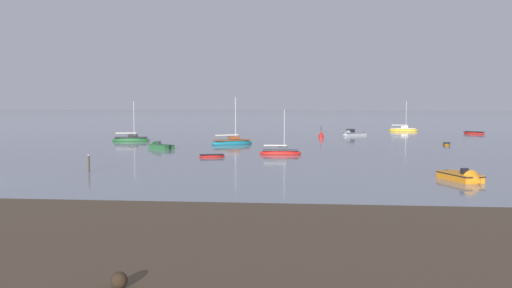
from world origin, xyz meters
The scene contains 13 objects.
tidal_rock_near centered at (21.77, -24.50, 0.44)m, with size 0.59×0.59×0.59m, color #2D2116.
rowboat_moored_0 centered at (60.97, 76.58, 0.19)m, with size 4.32×4.21×0.71m.
sailboat_moored_0 centered at (24.37, 27.52, 0.25)m, with size 5.25×1.76×5.83m.
rowboat_moored_2 centered at (48.51, 45.41, 0.14)m, with size 1.74×3.31×0.50m.
sailboat_moored_1 centered at (16.05, 43.10, 0.33)m, with size 6.85×5.43×7.60m.
rowboat_moored_4 centered at (16.49, 23.23, 0.13)m, with size 3.27×2.10×0.49m.
motorboat_moored_1 centered at (35.75, 67.89, 0.30)m, with size 5.25×4.40×1.96m.
motorboat_moored_2 centered at (40.86, 4.93, 0.24)m, with size 3.35×5.31×1.72m.
motorboat_moored_3 centered at (6.73, 35.25, 0.22)m, with size 4.61×4.26×1.60m.
sailboat_moored_2 centered at (48.31, 85.94, 0.30)m, with size 6.51×3.18×7.00m.
sailboat_moored_3 centered at (-1.76, 49.01, 0.30)m, with size 6.42×2.82×6.96m.
channel_buoy centered at (29.84, 60.83, 0.46)m, with size 0.90×0.90×2.30m.
mooring_post_near centered at (7.59, 8.01, 0.79)m, with size 0.22×0.22×1.84m.
Camera 1 is at (28.37, -43.15, 6.56)m, focal length 40.11 mm.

